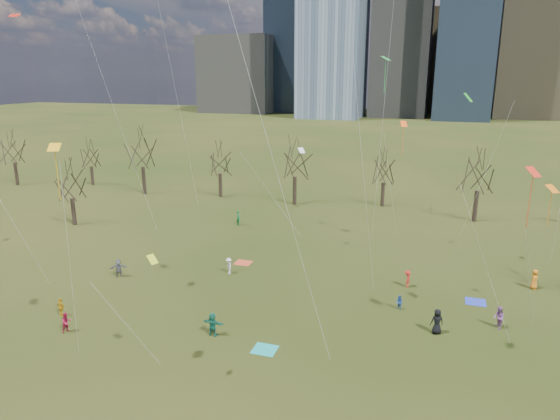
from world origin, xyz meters
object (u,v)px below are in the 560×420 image
(blanket_navy, at_px, (476,302))
(blanket_teal, at_px, (265,350))
(person_4, at_px, (61,307))
(person_2, at_px, (67,322))
(blanket_crimson, at_px, (243,263))

(blanket_navy, bearing_deg, blanket_teal, -138.57)
(blanket_teal, xyz_separation_m, person_4, (-16.45, -0.30, 0.73))
(blanket_navy, distance_m, person_2, 31.67)
(blanket_crimson, height_order, person_4, person_4)
(person_2, xyz_separation_m, person_4, (-2.13, 1.88, -0.02))
(blanket_teal, bearing_deg, blanket_navy, 41.43)
(blanket_navy, distance_m, person_4, 32.82)
(person_2, height_order, person_4, person_2)
(blanket_teal, xyz_separation_m, person_2, (-14.32, -2.18, 0.75))
(blanket_teal, distance_m, blanket_crimson, 16.28)
(blanket_navy, height_order, person_4, person_4)
(blanket_navy, relative_size, person_4, 1.08)
(person_2, relative_size, person_4, 1.03)
(blanket_teal, relative_size, blanket_navy, 1.00)
(blanket_crimson, relative_size, person_4, 1.08)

